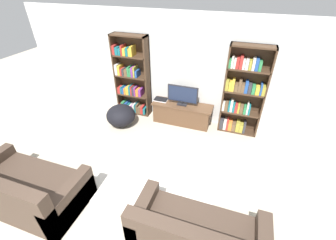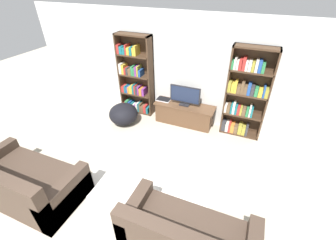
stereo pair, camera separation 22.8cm
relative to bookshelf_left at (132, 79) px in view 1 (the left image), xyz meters
name	(u,v)px [view 1 (the left image)]	position (x,y,z in m)	size (l,w,h in m)	color
wall_back	(186,70)	(1.38, 0.17, 0.35)	(8.80, 0.06, 2.60)	silver
bookshelf_left	(132,79)	(0.00, 0.00, 0.00)	(0.90, 0.30, 2.07)	#422D1E
bookshelf_right	(242,93)	(2.75, 0.00, 0.04)	(0.90, 0.30, 2.07)	#422D1E
tv_stand	(182,113)	(1.41, -0.12, -0.69)	(1.50, 0.47, 0.53)	brown
television	(183,95)	(1.41, -0.13, -0.16)	(0.74, 0.16, 0.50)	black
laptop	(161,99)	(0.83, -0.07, -0.41)	(0.36, 0.25, 0.03)	silver
area_rug	(154,180)	(1.47, -2.16, -0.94)	(2.25, 1.59, 0.02)	white
couch_left_sectional	(26,190)	(-0.33, -3.27, -0.66)	(1.87, 1.00, 0.91)	#423328
couch_right_sofa	(197,237)	(2.48, -3.11, -0.66)	(1.77, 0.80, 0.83)	#423328
beanbag_ottoman	(121,115)	(-0.01, -0.70, -0.69)	(0.71, 0.71, 0.52)	black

